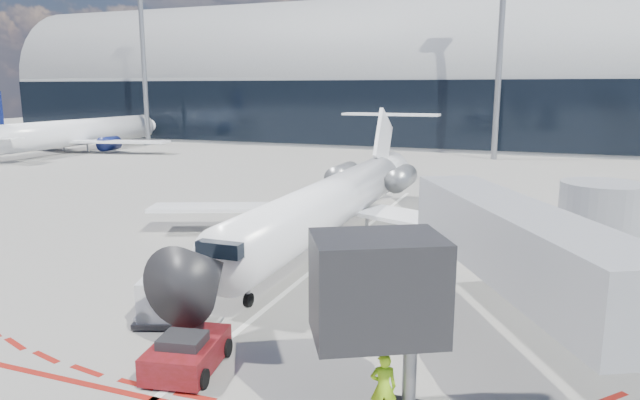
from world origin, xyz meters
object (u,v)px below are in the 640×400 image
at_px(regional_jet, 335,200).
at_px(pushback_tug, 187,353).
at_px(ramp_worker, 383,387).
at_px(uld_container, 161,302).

xyz_separation_m(regional_jet, pushback_tug, (0.62, -15.51, -1.84)).
bearing_deg(regional_jet, pushback_tug, -87.72).
height_order(pushback_tug, ramp_worker, ramp_worker).
height_order(regional_jet, uld_container, regional_jet).
bearing_deg(pushback_tug, uld_container, 126.63).
bearing_deg(ramp_worker, uld_container, -39.44).
bearing_deg(uld_container, ramp_worker, -39.17).
bearing_deg(regional_jet, uld_container, -99.59).
xyz_separation_m(regional_jet, ramp_worker, (6.89, -16.07, -1.44)).
relative_size(regional_jet, uld_container, 12.74).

